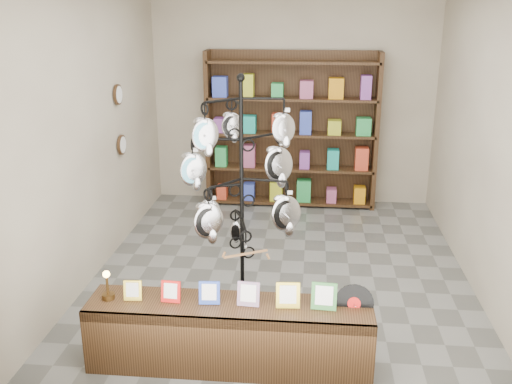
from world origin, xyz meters
The scene contains 6 objects.
ground centered at (0.00, 0.00, 0.00)m, with size 5.00×5.00×0.00m, color slate.
room_envelope centered at (0.00, 0.00, 1.85)m, with size 5.00×5.00×5.00m.
display_tree centered at (-0.33, -0.76, 1.29)m, with size 1.23×1.23×2.24m.
front_shelf centered at (-0.31, -1.71, 0.28)m, with size 2.27×0.48×0.80m.
back_shelving centered at (0.00, 2.30, 1.03)m, with size 2.42×0.36×2.20m.
wall_clocks centered at (-1.97, 0.80, 1.50)m, with size 0.03×0.24×0.84m.
Camera 1 is at (0.30, -5.65, 2.81)m, focal length 40.00 mm.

